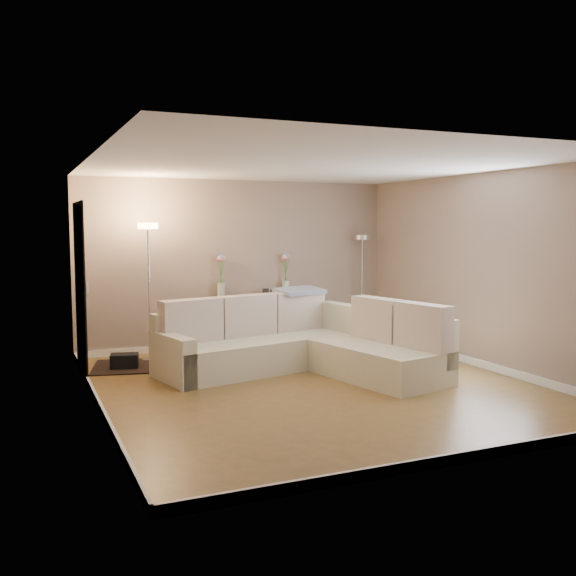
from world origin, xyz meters
name	(u,v)px	position (x,y,z in m)	size (l,w,h in m)	color
floor	(315,386)	(0.00, 0.00, -0.01)	(5.00, 5.50, 0.01)	brown
ceiling	(315,164)	(0.00, 0.00, 2.60)	(5.00, 5.50, 0.01)	white
wall_back	(239,264)	(0.00, 2.76, 1.30)	(5.00, 0.02, 2.60)	gray
wall_front	(469,303)	(0.00, -2.76, 1.30)	(5.00, 0.02, 2.60)	gray
wall_left	(93,285)	(-2.51, 0.00, 1.30)	(0.02, 5.50, 2.60)	gray
wall_right	(485,271)	(2.51, 0.00, 1.30)	(0.02, 5.50, 2.60)	gray
baseboard_back	(240,343)	(0.00, 2.73, 0.05)	(5.00, 0.03, 0.10)	white
baseboard_front	(462,458)	(0.00, -2.73, 0.05)	(5.00, 0.03, 0.10)	white
baseboard_left	(99,405)	(-2.48, 0.00, 0.05)	(0.03, 5.50, 0.10)	white
baseboard_right	(481,364)	(2.48, 0.00, 0.05)	(0.03, 5.50, 0.10)	white
doorway	(80,289)	(-2.48, 1.70, 1.10)	(0.02, 1.20, 2.20)	black
switch_plate	(87,287)	(-2.48, 0.85, 1.20)	(0.02, 0.08, 0.12)	white
sectional_sofa	(301,344)	(0.17, 0.78, 0.36)	(3.26, 2.78, 0.97)	beige
throw_blanket	(300,291)	(0.51, 1.55, 0.97)	(0.70, 0.40, 0.05)	#8088A5
console_table	(250,319)	(0.14, 2.65, 0.44)	(1.27, 0.35, 0.78)	black
leaning_mirror	(251,273)	(0.22, 2.81, 1.15)	(0.90, 0.05, 0.70)	black
table_decor	(255,295)	(0.21, 2.61, 0.82)	(0.54, 0.12, 0.13)	#EE4F2A
flower_vase_left	(221,280)	(-0.32, 2.65, 1.07)	(0.14, 0.12, 0.67)	silver
flower_vase_right	(286,277)	(0.75, 2.64, 1.07)	(0.14, 0.12, 0.67)	silver
floor_lamp_lit	(149,264)	(-1.51, 2.21, 1.37)	(0.33, 0.33, 1.94)	silver
floor_lamp_unlit	(362,266)	(2.08, 2.51, 1.23)	(0.29, 0.29, 1.75)	silver
charcoal_rug	(142,366)	(-1.70, 1.87, 0.01)	(1.27, 0.95, 0.02)	black
black_bag	(125,362)	(-1.93, 1.83, 0.08)	(0.36, 0.25, 0.23)	black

